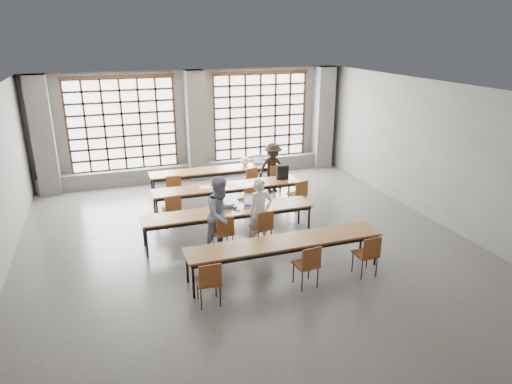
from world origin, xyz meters
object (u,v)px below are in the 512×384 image
at_px(student_back, 273,168).
at_px(backpack, 282,172).
at_px(chair_front_right, 263,225).
at_px(red_pouch, 208,279).
at_px(chair_back_right, 275,176).
at_px(chair_back_left, 174,186).
at_px(chair_front_left, 224,230).
at_px(phone, 237,210).
at_px(desk_row_b, 227,188).
at_px(desk_row_c, 229,213).
at_px(chair_mid_right, 299,192).
at_px(desk_row_d, 285,244).
at_px(laptop_front, 251,203).
at_px(mouse, 267,205).
at_px(chair_near_mid, 308,262).
at_px(green_box, 226,207).
at_px(student_male, 260,212).
at_px(desk_row_a, 217,171).
at_px(laptop_back, 258,162).
at_px(chair_mid_centre, 249,198).
at_px(chair_near_right, 368,252).
at_px(student_female, 222,214).
at_px(chair_back_mid, 250,178).
at_px(chair_mid_left, 172,207).
at_px(plastic_bag, 245,161).
at_px(chair_near_left, 209,279).

bearing_deg(student_back, backpack, -105.35).
height_order(chair_front_right, red_pouch, chair_front_right).
distance_m(chair_back_right, red_pouch, 6.10).
relative_size(chair_back_left, backpack, 2.20).
bearing_deg(chair_front_left, phone, 48.26).
bearing_deg(desk_row_b, phone, -98.49).
xyz_separation_m(desk_row_c, chair_mid_right, (2.27, 1.10, -0.13)).
xyz_separation_m(desk_row_b, desk_row_d, (0.17, -3.64, 0.00)).
xyz_separation_m(laptop_front, mouse, (0.38, -0.13, -0.04)).
relative_size(desk_row_c, chair_near_mid, 4.55).
bearing_deg(red_pouch, chair_back_left, 87.29).
distance_m(chair_mid_right, green_box, 2.54).
bearing_deg(student_male, desk_row_a, 84.47).
height_order(chair_mid_right, laptop_back, laptop_back).
height_order(laptop_front, laptop_back, same).
relative_size(chair_mid_centre, chair_near_right, 1.00).
bearing_deg(chair_near_mid, chair_back_right, 75.48).
distance_m(desk_row_b, student_back, 2.04).
distance_m(desk_row_c, chair_front_left, 0.71).
height_order(desk_row_c, green_box, green_box).
bearing_deg(desk_row_d, red_pouch, -162.07).
relative_size(desk_row_b, chair_mid_centre, 4.55).
distance_m(desk_row_c, laptop_front, 0.60).
bearing_deg(student_female, chair_back_mid, 38.38).
relative_size(chair_front_left, student_female, 0.51).
relative_size(chair_front_right, mouse, 8.98).
bearing_deg(laptop_back, chair_front_right, -107.95).
bearing_deg(chair_back_mid, desk_row_c, -117.48).
relative_size(chair_near_right, student_male, 0.56).
bearing_deg(backpack, green_box, -134.75).
relative_size(desk_row_a, laptop_back, 10.94).
bearing_deg(laptop_back, chair_mid_right, -81.71).
relative_size(desk_row_c, laptop_front, 8.91).
bearing_deg(chair_back_right, backpack, -98.26).
relative_size(chair_near_mid, student_male, 0.56).
bearing_deg(phone, chair_near_right, -51.55).
relative_size(chair_back_left, chair_mid_left, 1.00).
height_order(chair_back_right, chair_near_mid, same).
distance_m(chair_back_left, chair_back_mid, 2.23).
distance_m(green_box, plastic_bag, 3.63).
distance_m(chair_front_left, backpack, 3.38).
distance_m(chair_back_mid, chair_near_left, 5.80).
bearing_deg(student_female, desk_row_d, -80.58).
distance_m(student_male, student_female, 0.90).
xyz_separation_m(chair_front_left, green_box, (0.24, 0.71, 0.24)).
relative_size(chair_back_mid, chair_near_mid, 1.00).
xyz_separation_m(chair_back_right, backpack, (-0.13, -0.91, 0.39)).
relative_size(chair_back_mid, backpack, 2.20).
bearing_deg(mouse, desk_row_a, 96.37).
relative_size(chair_back_right, backpack, 2.20).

